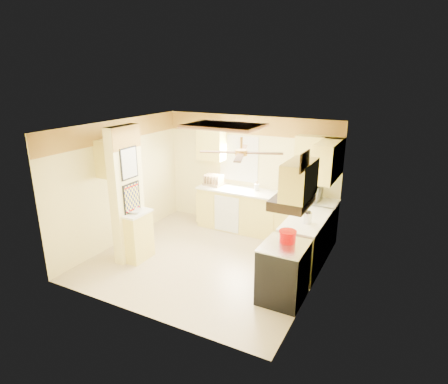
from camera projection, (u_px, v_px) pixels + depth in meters
The scene contains 34 objects.
floor at pixel (207, 260), 7.06m from camera, with size 4.00×4.00×0.00m, color #C8B18A.
ceiling at pixel (205, 127), 6.29m from camera, with size 4.00×4.00×0.00m, color white.
wall_back at pixel (249, 173), 8.28m from camera, with size 4.00×4.00×0.00m, color #F9E998.
wall_front at pixel (136, 236), 5.07m from camera, with size 4.00×4.00×0.00m, color #F9E998.
wall_left at pixel (121, 182), 7.55m from camera, with size 3.80×3.80×0.00m, color #F9E998.
wall_right at pixel (318, 216), 5.80m from camera, with size 3.80×3.80×0.00m, color #F9E998.
wallpaper_border at pixel (250, 125), 7.94m from camera, with size 4.00×0.02×0.40m, color gold.
partition_column at pixel (127, 195), 6.80m from camera, with size 0.20×0.70×2.50m, color #F9E998.
partition_ledge at pixel (139, 237), 6.95m from camera, with size 0.25×0.55×0.90m, color #E7D25D.
ledge_top at pixel (138, 213), 6.81m from camera, with size 0.28×0.58×0.04m, color white.
lower_cabinets_back at pixel (264, 215), 8.05m from camera, with size 3.00×0.60×0.90m, color #E7D25D.
lower_cabinets_right at pixel (306, 244), 6.68m from camera, with size 0.60×1.40×0.90m, color #E7D25D.
countertop_back at pixel (265, 194), 7.90m from camera, with size 3.04×0.64×0.04m, color white.
countertop_right at pixel (307, 219), 6.54m from camera, with size 0.64×1.44×0.04m, color white.
dishwasher_panel at pixel (226, 214), 8.12m from camera, with size 0.58×0.02×0.80m, color white.
window at pixel (239, 158), 8.29m from camera, with size 0.92×0.02×1.02m.
upper_cab_back_left at pixel (212, 144), 8.32m from camera, with size 0.60×0.35×0.70m, color #E7D25D.
upper_cab_back_right at pixel (319, 154), 7.27m from camera, with size 0.90×0.35×0.70m, color #E7D25D.
upper_cab_right at pixel (328, 161), 6.75m from camera, with size 0.35×1.00×0.70m, color #E7D25D.
upper_cab_left_wall at pixel (116, 157), 7.08m from camera, with size 0.35×0.75×0.70m, color #E7D25D.
upper_cab_over_stove at pixel (299, 180), 5.19m from camera, with size 0.35×0.76×0.52m, color #E7D25D.
stove at pixel (283, 272), 5.72m from camera, with size 0.68×0.77×0.92m.
range_hood at pixel (292, 201), 5.33m from camera, with size 0.50×0.76×0.14m, color black.
poster_menu at pixel (129, 163), 6.57m from camera, with size 0.02×0.42×0.57m.
poster_nashville at pixel (132, 198), 6.77m from camera, with size 0.02×0.42×0.57m.
ceiling_light_panel at pixel (224, 126), 6.69m from camera, with size 1.35×0.95×0.06m.
ceiling_fan at pixel (241, 152), 5.33m from camera, with size 1.15×1.15×0.26m.
vent_grate at pixel (305, 161), 4.72m from camera, with size 0.02×0.40×0.25m, color black.
microwave at pixel (306, 192), 7.45m from camera, with size 0.57×0.39×0.32m, color white.
bowl at pixel (135, 211), 6.78m from camera, with size 0.24×0.24×0.06m, color white.
dutch_oven at pixel (288, 236), 5.66m from camera, with size 0.27×0.27×0.18m.
kettle at pixel (308, 218), 6.29m from camera, with size 0.14×0.14×0.22m.
dish_rack at pixel (213, 181), 8.43m from camera, with size 0.45×0.35×0.24m.
utensil_crock at pixel (257, 187), 8.06m from camera, with size 0.11×0.11×0.21m.
Camera 1 is at (3.20, -5.47, 3.37)m, focal length 30.00 mm.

